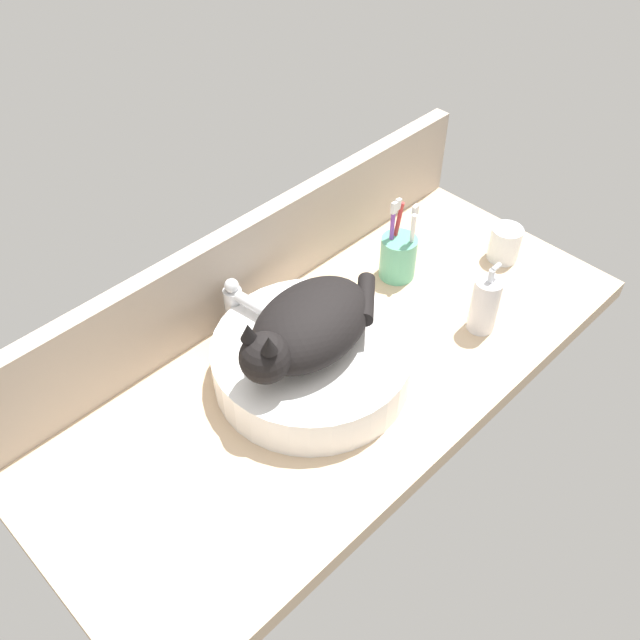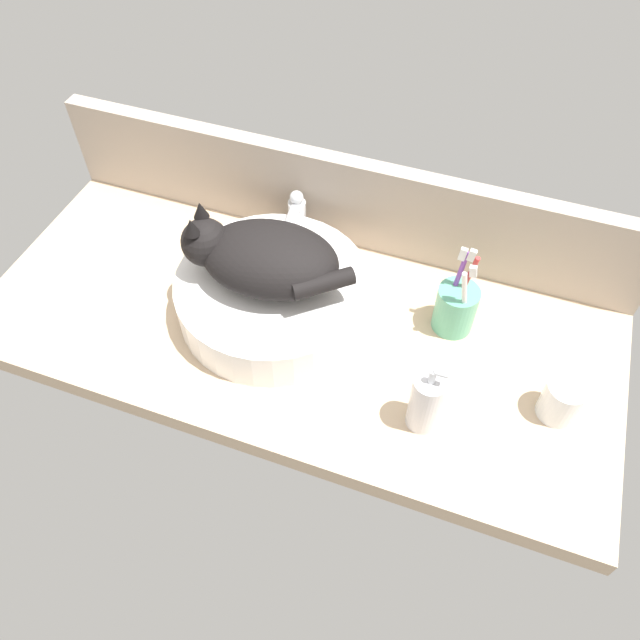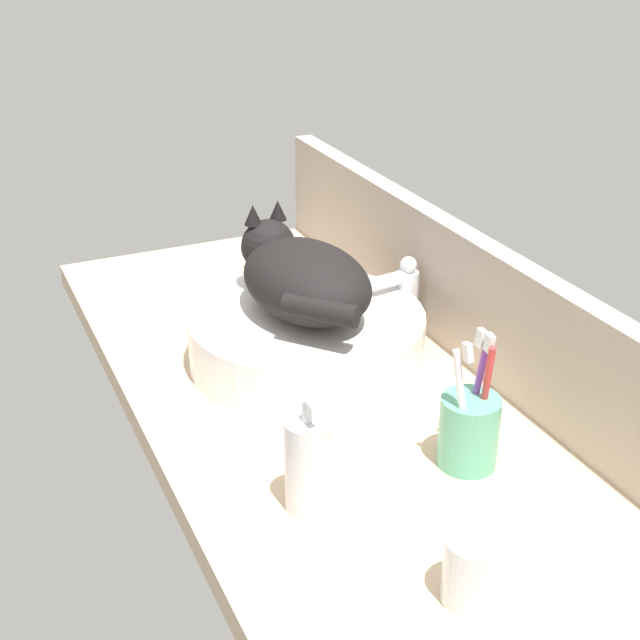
{
  "view_description": "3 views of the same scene",
  "coord_description": "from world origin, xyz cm",
  "px_view_note": "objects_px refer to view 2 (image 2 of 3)",
  "views": [
    {
      "loc": [
        -65.68,
        -61.68,
        101.33
      ],
      "look_at": [
        -1.58,
        2.84,
        11.3
      ],
      "focal_mm": 40.0,
      "sensor_mm": 36.0,
      "label": 1
    },
    {
      "loc": [
        29.61,
        -68.65,
        93.38
      ],
      "look_at": [
        6.29,
        -4.14,
        7.89
      ],
      "focal_mm": 35.0,
      "sensor_mm": 36.0,
      "label": 2
    },
    {
      "loc": [
        106.71,
        -47.54,
        67.8
      ],
      "look_at": [
        1.21,
        0.73,
        10.31
      ],
      "focal_mm": 50.0,
      "sensor_mm": 36.0,
      "label": 3
    }
  ],
  "objects_px": {
    "sink_basin": "(273,295)",
    "soap_dispenser": "(426,402)",
    "faucet": "(296,220)",
    "toothbrush_cup": "(456,307)",
    "water_glass": "(561,401)",
    "cat": "(262,257)"
  },
  "relations": [
    {
      "from": "sink_basin",
      "to": "soap_dispenser",
      "type": "relative_size",
      "value": 2.36
    },
    {
      "from": "faucet",
      "to": "toothbrush_cup",
      "type": "distance_m",
      "value": 0.37
    },
    {
      "from": "sink_basin",
      "to": "water_glass",
      "type": "height_order",
      "value": "sink_basin"
    },
    {
      "from": "sink_basin",
      "to": "faucet",
      "type": "xyz_separation_m",
      "value": [
        -0.02,
        0.18,
        0.03
      ]
    },
    {
      "from": "faucet",
      "to": "water_glass",
      "type": "distance_m",
      "value": 0.61
    },
    {
      "from": "soap_dispenser",
      "to": "toothbrush_cup",
      "type": "height_order",
      "value": "toothbrush_cup"
    },
    {
      "from": "faucet",
      "to": "sink_basin",
      "type": "bearing_deg",
      "value": -82.88
    },
    {
      "from": "toothbrush_cup",
      "to": "water_glass",
      "type": "bearing_deg",
      "value": -31.47
    },
    {
      "from": "cat",
      "to": "water_glass",
      "type": "bearing_deg",
      "value": -4.82
    },
    {
      "from": "faucet",
      "to": "soap_dispenser",
      "type": "bearing_deg",
      "value": -42.5
    },
    {
      "from": "soap_dispenser",
      "to": "toothbrush_cup",
      "type": "relative_size",
      "value": 0.83
    },
    {
      "from": "cat",
      "to": "water_glass",
      "type": "relative_size",
      "value": 4.09
    },
    {
      "from": "faucet",
      "to": "water_glass",
      "type": "xyz_separation_m",
      "value": [
        0.56,
        -0.23,
        -0.04
      ]
    },
    {
      "from": "cat",
      "to": "faucet",
      "type": "bearing_deg",
      "value": 92.78
    },
    {
      "from": "soap_dispenser",
      "to": "toothbrush_cup",
      "type": "xyz_separation_m",
      "value": [
        0.0,
        0.22,
        -0.01
      ]
    },
    {
      "from": "cat",
      "to": "toothbrush_cup",
      "type": "distance_m",
      "value": 0.37
    },
    {
      "from": "faucet",
      "to": "water_glass",
      "type": "relative_size",
      "value": 1.72
    },
    {
      "from": "soap_dispenser",
      "to": "toothbrush_cup",
      "type": "bearing_deg",
      "value": 89.24
    },
    {
      "from": "water_glass",
      "to": "cat",
      "type": "bearing_deg",
      "value": 175.18
    },
    {
      "from": "cat",
      "to": "faucet",
      "type": "xyz_separation_m",
      "value": [
        -0.01,
        0.18,
        -0.07
      ]
    },
    {
      "from": "toothbrush_cup",
      "to": "soap_dispenser",
      "type": "bearing_deg",
      "value": -90.76
    },
    {
      "from": "soap_dispenser",
      "to": "water_glass",
      "type": "height_order",
      "value": "soap_dispenser"
    }
  ]
}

